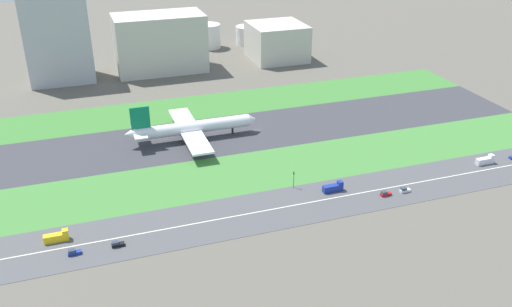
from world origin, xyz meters
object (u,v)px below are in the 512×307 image
object	(u,v)px
traffic_light	(294,178)
car_4	(385,194)
office_tower	(277,42)
car_0	(74,252)
truck_0	(485,161)
fuel_tank_west	(208,36)
truck_2	(333,188)
truck_1	(57,237)
car_2	(117,244)
car_1	(405,190)
hangar_building	(160,43)
airliner	(190,128)
terminal_building	(57,38)
fuel_tank_centre	(247,35)

from	to	relation	value
traffic_light	car_4	bearing A→B (deg)	-29.10
office_tower	car_0	bearing A→B (deg)	-127.31
truck_0	fuel_tank_west	xyz separation A→B (m)	(-68.24, 227.00, 7.15)
truck_2	car_0	size ratio (longest dim) A/B	1.91
truck_1	truck_2	bearing A→B (deg)	0.00
car_4	traffic_light	bearing A→B (deg)	-29.10
car_2	car_0	xyz separation A→B (m)	(-14.39, 0.00, 0.00)
car_1	hangar_building	world-z (taller)	hangar_building
airliner	truck_0	distance (m)	136.47
car_2	fuel_tank_west	xyz separation A→B (m)	(93.59, 237.00, 7.89)
traffic_light	hangar_building	size ratio (longest dim) A/B	0.12
airliner	car_1	xyz separation A→B (m)	(70.56, -78.00, -5.31)
airliner	office_tower	distance (m)	144.33
car_0	terminal_building	xyz separation A→B (m)	(2.09, 192.00, 26.40)
truck_1	fuel_tank_centre	world-z (taller)	fuel_tank_centre
car_1	terminal_building	world-z (taller)	terminal_building
traffic_light	truck_1	bearing A→B (deg)	-175.06
office_tower	truck_1	bearing A→B (deg)	-129.76
truck_2	fuel_tank_west	bearing A→B (deg)	88.36
terminal_building	traffic_light	bearing A→B (deg)	-63.90
car_2	car_1	xyz separation A→B (m)	(114.16, 0.00, 0.00)
office_tower	hangar_building	bearing A→B (deg)	180.00
truck_0	traffic_light	size ratio (longest dim) A/B	1.17
airliner	fuel_tank_centre	bearing A→B (deg)	62.94
fuel_tank_west	truck_1	bearing A→B (deg)	-116.49
car_2	car_1	distance (m)	114.16
terminal_building	office_tower	xyz separation A→B (m)	(144.20, 0.00, -14.93)
hangar_building	fuel_tank_west	size ratio (longest dim) A/B	3.09
car_1	terminal_building	xyz separation A→B (m)	(-126.45, 192.00, 26.40)
terminal_building	truck_0	bearing A→B (deg)	-46.27
office_tower	fuel_tank_west	bearing A→B (deg)	130.41
traffic_light	fuel_tank_west	xyz separation A→B (m)	(20.65, 219.01, 4.53)
airliner	car_4	bearing A→B (deg)	-51.67
car_2	traffic_light	xyz separation A→B (m)	(72.94, 17.99, 3.37)
office_tower	car_4	bearing A→B (deg)	-97.90
car_4	traffic_light	xyz separation A→B (m)	(-32.33, 17.99, 3.37)
terminal_building	office_tower	size ratio (longest dim) A/B	1.47
terminal_building	fuel_tank_centre	world-z (taller)	terminal_building
fuel_tank_west	car_2	bearing A→B (deg)	-111.55
airliner	car_2	bearing A→B (deg)	-119.20
car_2	traffic_light	world-z (taller)	traffic_light
car_1	fuel_tank_centre	size ratio (longest dim) A/B	0.25
traffic_light	car_0	bearing A→B (deg)	-168.36
truck_0	office_tower	size ratio (longest dim) A/B	0.23
hangar_building	fuel_tank_centre	xyz separation A→B (m)	(74.72, 45.00, -11.67)
office_tower	truck_2	bearing A→B (deg)	-103.84
truck_0	truck_1	size ratio (longest dim) A/B	1.00
hangar_building	fuel_tank_west	bearing A→B (deg)	45.97
truck_2	terminal_building	size ratio (longest dim) A/B	0.15
office_tower	truck_0	bearing A→B (deg)	-80.66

